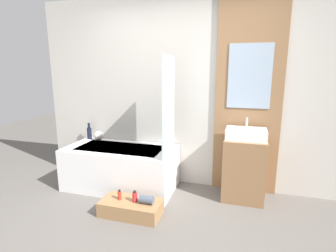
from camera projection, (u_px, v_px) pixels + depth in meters
name	position (u px, v px, depth m)	size (l,w,h in m)	color
ground_plane	(140.00, 249.00, 2.41)	(12.00, 12.00, 0.00)	#605B56
wall_tiled_back	(181.00, 93.00, 3.62)	(4.20, 0.06, 2.60)	beige
wall_wood_accent	(248.00, 94.00, 3.32)	(0.83, 0.04, 2.60)	#8E6642
bathtub	(121.00, 167.00, 3.64)	(1.50, 0.76, 0.57)	white
glass_shower_screen	(168.00, 107.00, 3.15)	(0.01, 0.50, 1.21)	silver
wooden_step_bench	(131.00, 208.00, 2.97)	(0.69, 0.34, 0.17)	#997047
vanity_cabinet	(244.00, 169.00, 3.29)	(0.51, 0.44, 0.79)	#8E6642
sink	(246.00, 134.00, 3.20)	(0.48, 0.33, 0.25)	white
vase_tall_dark	(89.00, 132.00, 4.02)	(0.07, 0.07, 0.25)	black
vase_round_light	(98.00, 136.00, 3.94)	(0.14, 0.14, 0.14)	silver
bottle_soap_primary	(120.00, 195.00, 2.98)	(0.04, 0.04, 0.12)	red
bottle_soap_secondary	(135.00, 197.00, 2.93)	(0.06, 0.06, 0.13)	red
towel_roll	(146.00, 200.00, 2.89)	(0.09, 0.09, 0.16)	#4C5666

